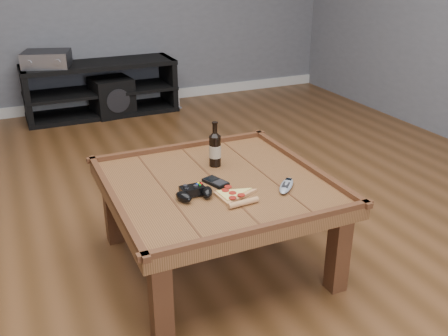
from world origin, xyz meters
name	(u,v)px	position (x,y,z in m)	size (l,w,h in m)	color
ground	(217,262)	(0.00, 0.00, 0.00)	(6.00, 6.00, 0.00)	#4A2C15
baseboard	(98,103)	(0.00, 2.99, 0.05)	(5.00, 0.02, 0.10)	silver
coffee_table	(216,193)	(0.00, 0.00, 0.39)	(1.03, 1.03, 0.48)	#503216
media_console	(101,89)	(0.00, 2.75, 0.25)	(1.40, 0.45, 0.50)	black
beer_bottle	(215,148)	(0.07, 0.18, 0.54)	(0.06, 0.06, 0.23)	black
game_controller	(194,193)	(-0.15, -0.11, 0.47)	(0.19, 0.12, 0.05)	black
pizza_slice	(234,196)	(0.01, -0.18, 0.46)	(0.17, 0.27, 0.03)	tan
smartphone	(216,182)	(-0.01, -0.01, 0.46)	(0.10, 0.14, 0.02)	black
remote_control	(286,186)	(0.27, -0.19, 0.46)	(0.16, 0.17, 0.03)	gray
av_receiver	(47,59)	(-0.45, 2.75, 0.57)	(0.47, 0.42, 0.14)	black
subwoofer	(112,97)	(0.08, 2.70, 0.18)	(0.39, 0.39, 0.35)	black
game_console	(173,99)	(0.69, 2.67, 0.09)	(0.14, 0.18, 0.20)	slate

